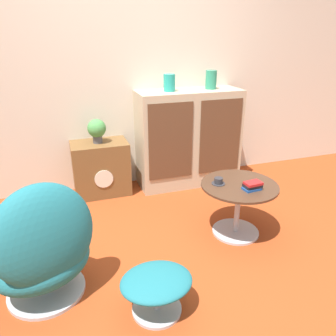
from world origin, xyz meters
name	(u,v)px	position (x,y,z in m)	size (l,w,h in m)	color
ground_plane	(177,270)	(0.00, 0.00, 0.00)	(12.00, 12.00, 0.00)	#9E3D19
wall_back	(123,63)	(0.00, 1.64, 1.30)	(6.40, 0.06, 2.60)	beige
sideboard	(188,138)	(0.64, 1.39, 0.52)	(1.11, 0.43, 1.04)	tan
tv_console	(101,168)	(-0.33, 1.42, 0.28)	(0.57, 0.37, 0.56)	brown
egg_chair	(43,249)	(-0.86, 0.02, 0.37)	(0.80, 0.77, 0.83)	#B7B7BC
ottoman	(156,285)	(-0.24, -0.31, 0.20)	(0.44, 0.37, 0.27)	#B7B7BC
coffee_table	(238,201)	(0.64, 0.29, 0.31)	(0.62, 0.62, 0.46)	#B7B7BC
vase_leftmost	(169,83)	(0.42, 1.40, 1.12)	(0.12, 0.12, 0.17)	teal
vase_inner_left	(211,80)	(0.88, 1.40, 1.13)	(0.12, 0.12, 0.19)	#2D8E6B
potted_plant	(97,129)	(-0.34, 1.42, 0.70)	(0.18, 0.18, 0.24)	#4C4C51
teacup	(218,181)	(0.48, 0.35, 0.48)	(0.11, 0.11, 0.05)	#2D2D33
book_stack	(252,186)	(0.69, 0.18, 0.49)	(0.15, 0.10, 0.06)	#1E478C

